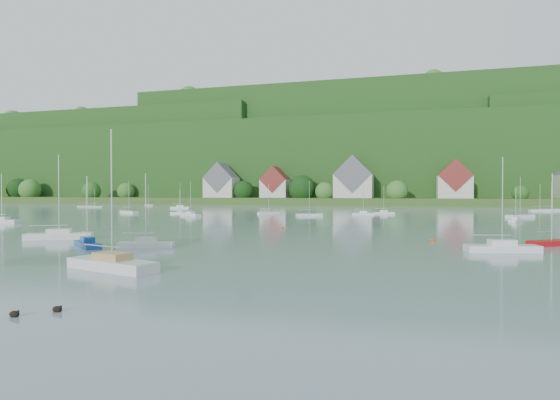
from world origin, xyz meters
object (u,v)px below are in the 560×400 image
object	(u,v)px
near_sailboat_1	(87,243)
near_sailboat_6	(2,221)
near_sailboat_2	(112,263)
near_sailboat_4	(502,247)
near_sailboat_3	(146,244)
near_sailboat_7	(552,242)
near_sailboat_0	(59,235)

from	to	relation	value
near_sailboat_1	near_sailboat_6	xyz separation A→B (m)	(-37.81, 25.54, 0.05)
near_sailboat_2	near_sailboat_4	world-z (taller)	near_sailboat_2
near_sailboat_3	near_sailboat_6	world-z (taller)	near_sailboat_6
near_sailboat_3	near_sailboat_7	distance (m)	41.15
near_sailboat_4	near_sailboat_6	world-z (taller)	near_sailboat_4
near_sailboat_7	near_sailboat_6	bearing A→B (deg)	136.07
near_sailboat_1	near_sailboat_3	xyz separation A→B (m)	(5.86, 1.15, 0.01)
near_sailboat_2	near_sailboat_1	bearing A→B (deg)	150.42
near_sailboat_1	near_sailboat_7	bearing A→B (deg)	55.79
near_sailboat_7	near_sailboat_4	bearing A→B (deg)	-166.54
near_sailboat_0	near_sailboat_4	bearing A→B (deg)	-27.21
near_sailboat_0	near_sailboat_3	bearing A→B (deg)	-46.31
near_sailboat_0	near_sailboat_4	distance (m)	47.33
near_sailboat_0	near_sailboat_4	size ratio (longest dim) A/B	1.13
near_sailboat_4	near_sailboat_0	bearing A→B (deg)	169.89
near_sailboat_0	near_sailboat_2	distance (m)	25.08
near_sailboat_1	near_sailboat_2	distance (m)	15.21
near_sailboat_3	near_sailboat_6	distance (m)	50.02
near_sailboat_0	near_sailboat_6	xyz separation A→B (m)	(-29.53, 19.93, -0.03)
near_sailboat_1	near_sailboat_3	size ratio (longest dim) A/B	0.97
near_sailboat_6	near_sailboat_4	bearing A→B (deg)	-18.70
near_sailboat_7	near_sailboat_3	bearing A→B (deg)	162.11
near_sailboat_0	near_sailboat_6	bearing A→B (deg)	117.15
near_sailboat_1	near_sailboat_2	world-z (taller)	near_sailboat_2
near_sailboat_1	near_sailboat_2	xyz separation A→B (m)	(10.63, -10.88, 0.08)
near_sailboat_0	near_sailboat_6	size ratio (longest dim) A/B	1.13
near_sailboat_2	near_sailboat_7	bearing A→B (deg)	51.87
near_sailboat_3	near_sailboat_4	xyz separation A→B (m)	(33.17, 5.79, 0.04)
near_sailboat_1	near_sailboat_4	world-z (taller)	near_sailboat_4
near_sailboat_4	near_sailboat_2	bearing A→B (deg)	-159.63
near_sailboat_4	near_sailboat_6	xyz separation A→B (m)	(-76.84, 18.60, -0.00)
near_sailboat_2	near_sailboat_7	xyz separation A→B (m)	(34.37, 24.77, -0.16)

